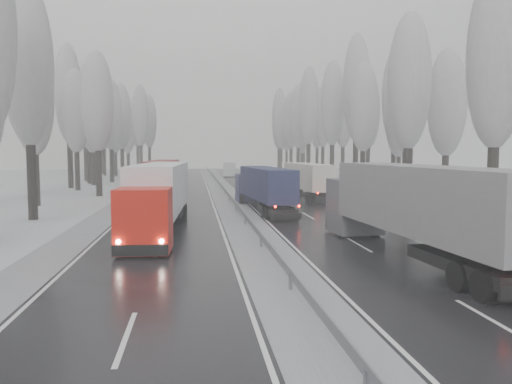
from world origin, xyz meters
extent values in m
plane|color=silver|center=(0.00, 0.00, 0.00)|extent=(260.00, 260.00, 0.00)
cube|color=black|center=(5.25, 30.00, 0.01)|extent=(7.50, 200.00, 0.03)
cube|color=black|center=(-5.25, 30.00, 0.01)|extent=(7.50, 200.00, 0.03)
cube|color=#989AA0|center=(0.00, 30.00, 0.02)|extent=(3.00, 200.00, 0.04)
cube|color=#989AA0|center=(10.20, 30.00, 0.02)|extent=(2.40, 200.00, 0.04)
cube|color=#989AA0|center=(-10.20, 30.00, 0.02)|extent=(2.40, 200.00, 0.04)
cube|color=slate|center=(0.00, 30.00, 0.60)|extent=(0.06, 200.00, 0.32)
cube|color=slate|center=(0.00, 28.00, 0.30)|extent=(0.12, 0.12, 0.60)
cube|color=slate|center=(0.00, 60.00, 0.30)|extent=(0.12, 0.12, 0.60)
cylinder|color=black|center=(15.04, 15.67, 2.80)|extent=(0.68, 0.68, 5.60)
ellipsoid|color=gray|center=(15.04, 15.67, 10.80)|extent=(3.60, 3.60, 11.45)
cylinder|color=black|center=(14.51, 27.03, 2.81)|extent=(0.68, 0.68, 5.62)
ellipsoid|color=gray|center=(14.51, 27.03, 10.84)|extent=(3.60, 3.60, 11.48)
cylinder|color=black|center=(20.02, 31.03, 2.47)|extent=(0.64, 0.64, 4.94)
ellipsoid|color=gray|center=(20.02, 31.03, 9.53)|extent=(3.60, 3.60, 10.09)
cylinder|color=black|center=(17.90, 35.17, 2.66)|extent=(0.66, 0.66, 5.32)
ellipsoid|color=gray|center=(17.90, 35.17, 10.27)|extent=(3.60, 3.60, 10.88)
cylinder|color=black|center=(20.12, 39.17, 3.16)|extent=(0.72, 0.72, 6.31)
ellipsoid|color=gray|center=(20.12, 39.17, 12.17)|extent=(3.60, 3.60, 12.90)
cylinder|color=black|center=(17.02, 45.60, 2.69)|extent=(0.67, 0.67, 5.38)
ellipsoid|color=gray|center=(17.02, 45.60, 10.37)|extent=(3.60, 3.60, 10.98)
cylinder|color=black|center=(23.31, 49.60, 2.30)|extent=(0.62, 0.62, 4.59)
ellipsoid|color=gray|center=(23.31, 49.60, 8.86)|extent=(3.60, 3.60, 9.39)
cylinder|color=black|center=(17.90, 51.02, 3.47)|extent=(0.76, 0.76, 6.95)
ellipsoid|color=gray|center=(17.90, 51.02, 13.40)|extent=(3.60, 3.60, 14.19)
cylinder|color=black|center=(24.81, 55.02, 3.30)|extent=(0.74, 0.74, 6.59)
ellipsoid|color=gray|center=(24.81, 55.02, 12.71)|extent=(3.60, 3.60, 13.46)
cylinder|color=black|center=(17.56, 61.27, 3.18)|extent=(0.72, 0.72, 6.37)
ellipsoid|color=gray|center=(17.56, 61.27, 12.28)|extent=(3.60, 3.60, 13.01)
cylinder|color=black|center=(24.72, 65.27, 2.99)|extent=(0.70, 0.70, 5.97)
ellipsoid|color=gray|center=(24.72, 65.27, 11.52)|extent=(3.60, 3.60, 12.20)
cylinder|color=black|center=(16.34, 71.95, 3.33)|extent=(0.74, 0.74, 6.65)
ellipsoid|color=gray|center=(16.34, 71.95, 12.83)|extent=(3.60, 3.60, 13.59)
cylinder|color=black|center=(23.71, 75.95, 3.07)|extent=(0.71, 0.71, 6.14)
ellipsoid|color=gray|center=(23.71, 75.95, 11.84)|extent=(3.60, 3.60, 12.54)
cylinder|color=black|center=(16.56, 81.70, 3.03)|extent=(0.71, 0.71, 6.05)
ellipsoid|color=gray|center=(16.56, 81.70, 11.68)|extent=(3.60, 3.60, 12.37)
cylinder|color=black|center=(22.48, 85.70, 3.15)|extent=(0.72, 0.72, 6.30)
ellipsoid|color=gray|center=(22.48, 85.70, 12.15)|extent=(3.60, 3.60, 12.87)
cylinder|color=black|center=(16.63, 89.21, 2.94)|extent=(0.70, 0.70, 5.88)
ellipsoid|color=gray|center=(16.63, 89.21, 11.33)|extent=(3.60, 3.60, 12.00)
cylinder|color=black|center=(19.77, 93.21, 2.43)|extent=(0.64, 0.64, 4.86)
ellipsoid|color=gray|center=(19.77, 93.21, 9.37)|extent=(3.60, 3.60, 9.92)
cylinder|color=black|center=(15.73, 96.32, 2.99)|extent=(0.70, 0.70, 5.98)
ellipsoid|color=gray|center=(15.73, 96.32, 11.53)|extent=(3.60, 3.60, 12.21)
cylinder|color=black|center=(24.94, 100.32, 3.09)|extent=(0.71, 0.71, 6.19)
ellipsoid|color=gray|center=(24.94, 100.32, 11.93)|extent=(3.60, 3.60, 12.64)
cylinder|color=black|center=(17.04, 106.16, 3.43)|extent=(0.75, 0.75, 6.86)
ellipsoid|color=gray|center=(17.04, 106.16, 13.22)|extent=(3.60, 3.60, 14.01)
cylinder|color=black|center=(24.02, 110.16, 2.77)|extent=(0.68, 0.68, 5.55)
ellipsoid|color=gray|center=(24.02, 110.16, 10.70)|extent=(3.60, 3.60, 11.33)
cylinder|color=black|center=(18.73, 116.73, 3.05)|extent=(0.71, 0.71, 6.09)
ellipsoid|color=gray|center=(18.73, 116.73, 11.75)|extent=(3.60, 3.60, 12.45)
cylinder|color=black|center=(21.55, 120.73, 2.74)|extent=(0.67, 0.67, 5.49)
ellipsoid|color=gray|center=(21.55, 120.73, 10.58)|extent=(3.60, 3.60, 11.21)
cylinder|color=black|center=(-15.13, 24.57, 2.92)|extent=(0.69, 0.69, 5.83)
ellipsoid|color=gray|center=(-15.13, 24.57, 11.25)|extent=(3.60, 3.60, 11.92)
cylinder|color=black|center=(-17.75, 34.20, 2.52)|extent=(0.65, 0.65, 5.03)
ellipsoid|color=gray|center=(-17.75, 34.20, 9.70)|extent=(3.60, 3.60, 10.28)
cylinder|color=black|center=(-13.94, 43.73, 2.72)|extent=(0.67, 0.67, 5.44)
ellipsoid|color=gray|center=(-13.94, 43.73, 10.49)|extent=(3.60, 3.60, 11.11)
cylinder|color=black|center=(-21.85, 47.73, 2.86)|extent=(0.69, 0.69, 5.72)
ellipsoid|color=gray|center=(-21.85, 47.73, 11.04)|extent=(3.60, 3.60, 11.69)
cylinder|color=black|center=(-18.26, 52.71, 2.61)|extent=(0.66, 0.66, 5.23)
ellipsoid|color=gray|center=(-18.26, 52.71, 10.08)|extent=(3.60, 3.60, 10.68)
cylinder|color=black|center=(-20.05, 56.71, 3.30)|extent=(0.74, 0.74, 6.60)
ellipsoid|color=gray|center=(-20.05, 56.71, 12.74)|extent=(3.60, 3.60, 13.49)
cylinder|color=black|center=(-18.16, 62.35, 2.58)|extent=(0.65, 0.65, 5.16)
ellipsoid|color=gray|center=(-18.16, 62.35, 9.95)|extent=(3.60, 3.60, 10.54)
cylinder|color=black|center=(-19.54, 66.35, 2.90)|extent=(0.69, 0.69, 5.79)
ellipsoid|color=gray|center=(-19.54, 66.35, 11.18)|extent=(3.60, 3.60, 11.84)
cylinder|color=black|center=(-16.58, 69.11, 2.82)|extent=(0.68, 0.68, 5.64)
ellipsoid|color=gray|center=(-16.58, 69.11, 10.89)|extent=(3.60, 3.60, 11.53)
cylinder|color=black|center=(-21.42, 73.11, 3.28)|extent=(0.73, 0.73, 6.56)
ellipsoid|color=gray|center=(-21.42, 73.11, 12.65)|extent=(3.60, 3.60, 13.40)
cylinder|color=black|center=(-16.33, 79.19, 2.90)|extent=(0.69, 0.69, 5.79)
ellipsoid|color=gray|center=(-16.33, 79.19, 11.17)|extent=(3.60, 3.60, 11.84)
cylinder|color=black|center=(-21.09, 83.19, 3.32)|extent=(0.74, 0.74, 6.65)
ellipsoid|color=gray|center=(-21.09, 83.19, 12.82)|extent=(3.60, 3.60, 13.58)
cylinder|color=black|center=(-18.93, 88.54, 2.56)|extent=(0.65, 0.65, 5.12)
ellipsoid|color=gray|center=(-18.93, 88.54, 9.88)|extent=(3.60, 3.60, 10.46)
cylinder|color=black|center=(-21.82, 92.54, 2.92)|extent=(0.69, 0.69, 5.84)
ellipsoid|color=gray|center=(-21.82, 92.54, 11.26)|extent=(3.60, 3.60, 11.92)
cylinder|color=black|center=(-15.07, 99.33, 3.34)|extent=(0.74, 0.74, 6.67)
ellipsoid|color=gray|center=(-15.07, 99.33, 12.87)|extent=(3.60, 3.60, 13.63)
cylinder|color=black|center=(-24.20, 103.33, 3.15)|extent=(0.72, 0.72, 6.31)
ellipsoid|color=gray|center=(-24.20, 103.33, 12.16)|extent=(3.60, 3.60, 12.88)
cylinder|color=black|center=(-14.05, 108.72, 3.14)|extent=(0.72, 0.72, 6.29)
ellipsoid|color=gray|center=(-14.05, 108.72, 12.12)|extent=(3.60, 3.60, 12.84)
cylinder|color=black|center=(-19.66, 112.72, 2.43)|extent=(0.64, 0.64, 4.86)
ellipsoid|color=gray|center=(-19.66, 112.72, 9.36)|extent=(3.60, 3.60, 9.92)
cylinder|color=black|center=(-17.56, 115.31, 3.31)|extent=(0.74, 0.74, 6.63)
ellipsoid|color=gray|center=(-17.56, 115.31, 12.78)|extent=(3.60, 3.60, 13.54)
cylinder|color=black|center=(-20.33, 119.31, 2.89)|extent=(0.69, 0.69, 5.79)
ellipsoid|color=gray|center=(-20.33, 119.31, 11.16)|extent=(3.60, 3.60, 11.82)
cube|color=#525357|center=(6.03, 15.63, 1.75)|extent=(2.85, 2.95, 3.18)
cube|color=black|center=(5.93, 16.95, 2.49)|extent=(2.44, 0.30, 1.06)
cube|color=black|center=(5.92, 17.06, 0.48)|extent=(2.65, 0.37, 0.53)
cube|color=slate|center=(6.68, 7.40, 2.86)|extent=(3.77, 13.93, 2.96)
cube|color=black|center=(6.98, 3.60, 0.79)|extent=(2.78, 5.99, 0.48)
cylinder|color=black|center=(4.99, 14.70, 0.55)|extent=(0.46, 1.13, 1.10)
cylinder|color=black|center=(7.21, 14.87, 0.55)|extent=(0.46, 1.13, 1.10)
cylinder|color=black|center=(5.91, 3.09, 0.55)|extent=(0.46, 1.13, 1.10)
cylinder|color=black|center=(6.01, 1.72, 0.55)|extent=(0.46, 1.13, 1.10)
sphere|color=white|center=(4.92, 17.01, 0.90)|extent=(0.23, 0.23, 0.23)
sphere|color=white|center=(6.92, 17.17, 0.90)|extent=(0.23, 0.23, 0.23)
cube|color=navy|center=(1.84, 33.86, 1.47)|extent=(2.40, 2.48, 2.67)
cube|color=black|center=(1.75, 34.97, 2.09)|extent=(2.05, 0.25, 0.89)
cube|color=black|center=(1.74, 35.06, 0.40)|extent=(2.23, 0.31, 0.44)
cube|color=#131335|center=(2.38, 26.95, 2.40)|extent=(3.17, 11.70, 2.49)
cube|color=black|center=(2.84, 21.14, 0.49)|extent=(2.05, 0.27, 0.40)
cube|color=black|center=(2.64, 23.76, 0.67)|extent=(2.33, 5.03, 0.40)
cube|color=black|center=(2.80, 21.63, 0.31)|extent=(2.04, 0.21, 0.53)
cylinder|color=black|center=(0.96, 33.08, 0.46)|extent=(0.38, 0.95, 0.92)
cylinder|color=black|center=(2.82, 33.23, 0.46)|extent=(0.38, 0.95, 0.92)
cylinder|color=black|center=(1.73, 23.33, 0.46)|extent=(0.38, 0.95, 0.92)
cylinder|color=black|center=(3.59, 23.48, 0.46)|extent=(0.38, 0.95, 0.92)
cylinder|color=black|center=(1.82, 22.18, 0.46)|extent=(0.38, 0.95, 0.92)
cylinder|color=black|center=(3.68, 22.33, 0.46)|extent=(0.38, 0.95, 0.92)
sphere|color=#FF0C05|center=(2.00, 21.02, 1.20)|extent=(0.18, 0.18, 0.18)
sphere|color=#FF0C05|center=(3.69, 21.15, 1.20)|extent=(0.18, 0.18, 0.18)
sphere|color=white|center=(0.90, 35.02, 0.76)|extent=(0.20, 0.20, 0.20)
sphere|color=white|center=(2.58, 35.15, 0.76)|extent=(0.20, 0.20, 0.20)
cube|color=beige|center=(7.96, 44.39, 1.49)|extent=(2.35, 2.44, 2.71)
cube|color=black|center=(7.91, 45.51, 2.12)|extent=(2.08, 0.17, 0.90)
cube|color=black|center=(7.91, 45.60, 0.41)|extent=(2.26, 0.23, 0.45)
cube|color=#B3AEA1|center=(8.24, 37.35, 2.44)|extent=(2.78, 11.82, 2.53)
cube|color=black|center=(8.49, 31.44, 0.50)|extent=(2.08, 0.19, 0.41)
cube|color=black|center=(8.38, 34.10, 0.68)|extent=(2.19, 5.04, 0.41)
cube|color=black|center=(8.46, 31.93, 0.32)|extent=(2.08, 0.14, 0.54)
cylinder|color=black|center=(7.04, 43.63, 0.47)|extent=(0.35, 0.95, 0.94)
cylinder|color=black|center=(8.93, 43.70, 0.47)|extent=(0.35, 0.95, 0.94)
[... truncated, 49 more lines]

